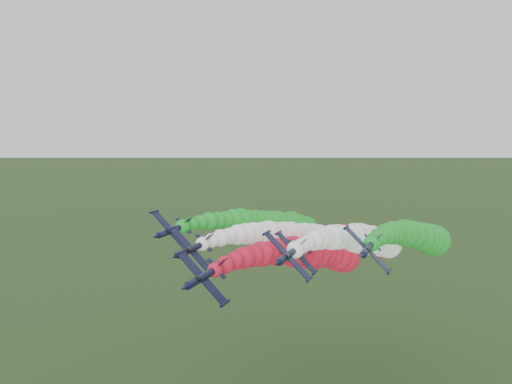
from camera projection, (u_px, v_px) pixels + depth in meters
jet_lead at (314, 254)px, 117.23m from camera, size 16.99×72.72×19.56m
jet_inner_left at (298, 237)px, 130.33m from camera, size 16.96×72.68×19.52m
jet_inner_right at (364, 240)px, 124.20m from camera, size 16.62×72.34×19.18m
jet_outer_left at (278, 225)px, 139.32m from camera, size 16.95×72.67×19.51m
jet_outer_right at (418, 237)px, 128.90m from camera, size 17.25×72.97×19.81m
jet_trail at (364, 240)px, 138.68m from camera, size 17.42×73.15×19.99m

